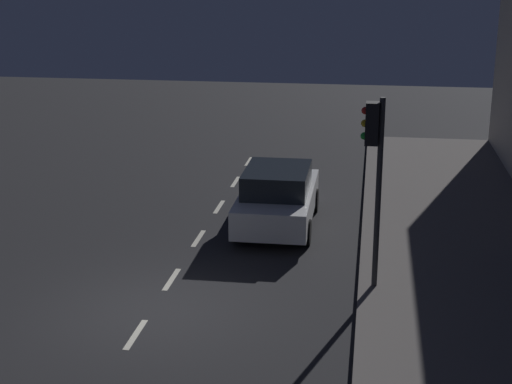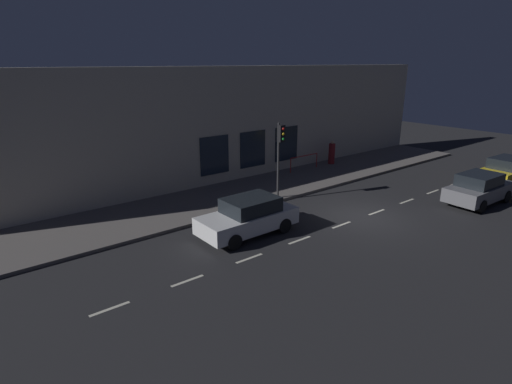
% 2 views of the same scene
% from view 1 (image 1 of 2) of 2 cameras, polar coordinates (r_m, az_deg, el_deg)
% --- Properties ---
extents(ground_plane, '(60.00, 60.00, 0.00)m').
position_cam_1_polar(ground_plane, '(15.41, -7.80, -8.75)').
color(ground_plane, '#232326').
extents(sidewalk, '(4.50, 32.00, 0.15)m').
position_cam_1_polar(sidewalk, '(14.97, 16.19, -9.79)').
color(sidewalk, '#5B5654').
rests_on(sidewalk, ground).
extents(lane_centre_line, '(0.12, 27.20, 0.01)m').
position_cam_1_polar(lane_centre_line, '(14.56, -8.91, -10.38)').
color(lane_centre_line, beige).
rests_on(lane_centre_line, ground).
extents(traffic_light, '(0.46, 0.32, 3.93)m').
position_cam_1_polar(traffic_light, '(15.34, 8.74, 2.94)').
color(traffic_light, '#2D2D30').
rests_on(traffic_light, sidewalk).
extents(parked_car_2, '(1.95, 4.26, 1.58)m').
position_cam_1_polar(parked_car_2, '(19.77, 1.61, -0.36)').
color(parked_car_2, silver).
rests_on(parked_car_2, ground).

